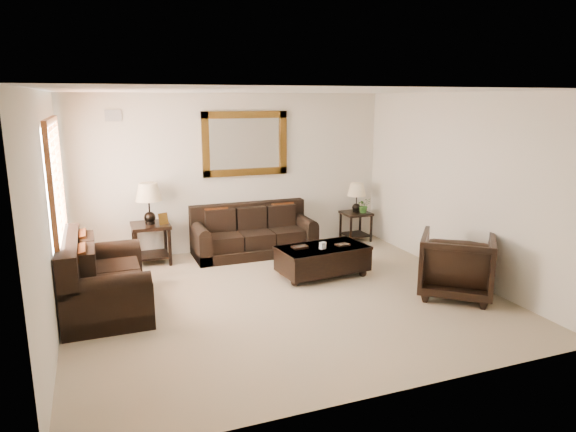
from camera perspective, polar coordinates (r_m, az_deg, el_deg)
name	(u,v)px	position (r m, az deg, el deg)	size (l,w,h in m)	color
room	(283,199)	(6.59, -0.53, 1.92)	(5.51, 5.01, 2.71)	gray
window	(57,185)	(7.06, -24.32, 3.16)	(0.07, 1.96, 1.66)	white
mirror	(245,144)	(8.91, -4.77, 8.01)	(1.50, 0.06, 1.10)	#4B270F
air_vent	(113,116)	(8.56, -18.85, 10.52)	(0.25, 0.02, 0.18)	#999999
sofa	(253,236)	(8.83, -3.91, -2.23)	(2.04, 0.88, 0.84)	black
loveseat	(100,283)	(6.90, -20.15, -7.00)	(1.01, 1.70, 0.96)	black
end_table_left	(150,211)	(8.45, -15.13, 0.50)	(0.60, 0.60, 1.31)	black
end_table_right	(356,203)	(9.62, 7.60, 1.42)	(0.49, 0.49, 1.08)	black
coffee_table	(323,257)	(7.73, 3.87, -4.62)	(1.39, 0.84, 0.56)	black
armchair	(457,262)	(7.25, 18.23, -4.86)	(0.92, 0.86, 0.95)	black
potted_plant	(364,207)	(9.61, 8.41, 1.00)	(0.25, 0.27, 0.21)	#2C5C1F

